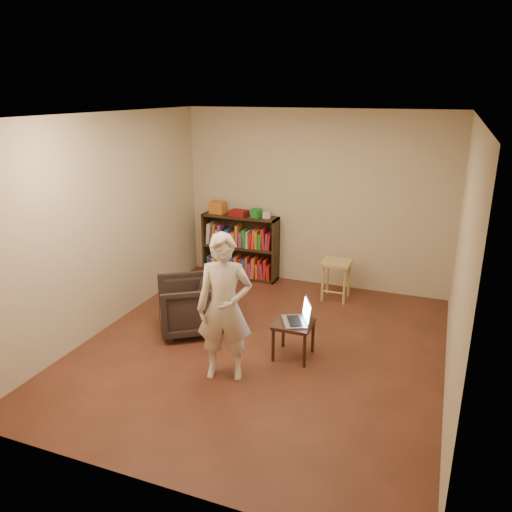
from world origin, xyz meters
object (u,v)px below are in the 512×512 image
at_px(armchair, 189,305).
at_px(person, 225,308).
at_px(bookshelf, 241,250).
at_px(stool, 336,268).
at_px(laptop, 299,317).
at_px(side_table, 294,328).

bearing_deg(armchair, person, 13.11).
height_order(bookshelf, armchair, bookshelf).
bearing_deg(bookshelf, armchair, -85.80).
xyz_separation_m(stool, laptop, (-0.03, -1.76, 0.02)).
xyz_separation_m(stool, person, (-0.62, -2.41, 0.31)).
relative_size(stool, side_table, 1.36).
bearing_deg(armchair, side_table, 49.73).
height_order(bookshelf, stool, bookshelf).
bearing_deg(laptop, side_table, -91.68).
height_order(side_table, person, person).
distance_m(armchair, side_table, 1.39).
bearing_deg(person, side_table, 31.74).
relative_size(stool, person, 0.37).
height_order(laptop, person, person).
distance_m(bookshelf, person, 2.95).
relative_size(bookshelf, laptop, 2.78).
distance_m(side_table, laptop, 0.14).
relative_size(armchair, laptop, 1.71).
height_order(bookshelf, person, person).
xyz_separation_m(bookshelf, armchair, (0.15, -1.98, -0.10)).
relative_size(side_table, laptop, 0.97).
xyz_separation_m(stool, side_table, (-0.08, -1.78, -0.11)).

